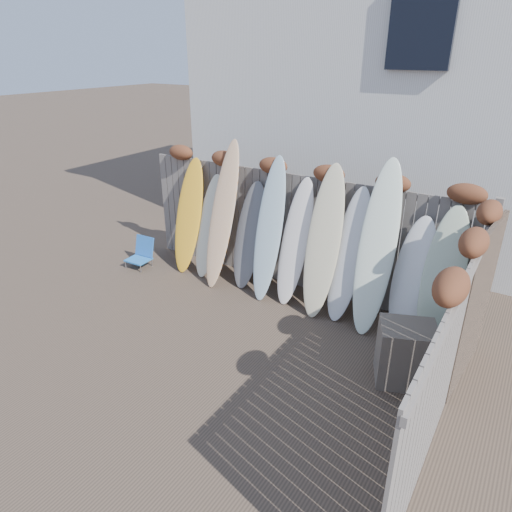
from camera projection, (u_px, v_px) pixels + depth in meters
The scene contains 18 objects.
ground at pixel (210, 351), 6.40m from camera, with size 80.00×80.00×0.00m, color #493A2D.
back_fence at pixel (297, 222), 7.72m from camera, with size 6.05×0.28×2.24m.
right_fence at pixel (453, 341), 4.66m from camera, with size 0.28×4.40×2.24m.
house at pixel (407, 83), 9.82m from camera, with size 8.50×5.50×6.33m.
beach_chair at pixel (142, 253), 8.82m from camera, with size 0.44×0.47×0.56m.
wooden_crate at pixel (405, 354), 5.69m from camera, with size 0.67×0.56×0.79m, color #4E443B.
lattice_panel at pixel (476, 305), 5.52m from camera, with size 0.06×1.38×2.06m, color #423628.
surfboard_0 at pixel (189, 216), 8.46m from camera, with size 0.54×0.07×2.16m, color yellow.
surfboard_1 at pixel (209, 226), 8.28m from camera, with size 0.49×0.07×1.91m, color beige.
surfboard_2 at pixel (222, 215), 7.86m from camera, with size 0.47×0.07×2.60m, color #E3AA7F.
surfboard_3 at pixel (249, 236), 7.89m from camera, with size 0.54×0.07×1.90m, color #5E5F63.
surfboard_4 at pixel (269, 229), 7.48m from camera, with size 0.45×0.07×2.42m, color #94B0BC.
surfboard_5 at pixel (295, 242), 7.36m from camera, with size 0.49×0.07×2.11m, color white.
surfboard_6 at pixel (323, 242), 7.00m from camera, with size 0.53×0.07×2.42m, color beige.
surfboard_7 at pixel (348, 255), 6.90m from camera, with size 0.50×0.07×2.11m, color silver.
surfboard_8 at pixel (377, 248), 6.55m from camera, with size 0.53×0.07×2.60m, color white.
surfboard_9 at pixel (412, 277), 6.56m from camera, with size 0.55×0.07×1.80m, color white.
surfboard_10 at pixel (443, 279), 6.24m from camera, with size 0.55×0.07×2.05m, color beige.
Camera 1 is at (3.37, -4.11, 3.86)m, focal length 32.00 mm.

